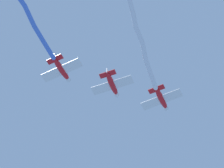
% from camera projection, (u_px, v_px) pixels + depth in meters
% --- Properties ---
extents(airplane_lead, '(6.38, 6.19, 1.82)m').
position_uv_depth(airplane_lead, '(161.00, 99.00, 85.93)').
color(airplane_lead, red).
extents(smoke_trail_lead, '(16.57, 12.92, 2.31)m').
position_uv_depth(smoke_trail_lead, '(140.00, 36.00, 79.95)').
color(smoke_trail_lead, white).
extents(airplane_left_wing, '(6.04, 6.52, 1.82)m').
position_uv_depth(airplane_left_wing, '(112.00, 85.00, 84.58)').
color(airplane_left_wing, red).
extents(airplane_right_wing, '(6.50, 6.06, 1.82)m').
position_uv_depth(airplane_right_wing, '(62.00, 70.00, 83.23)').
color(airplane_right_wing, red).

